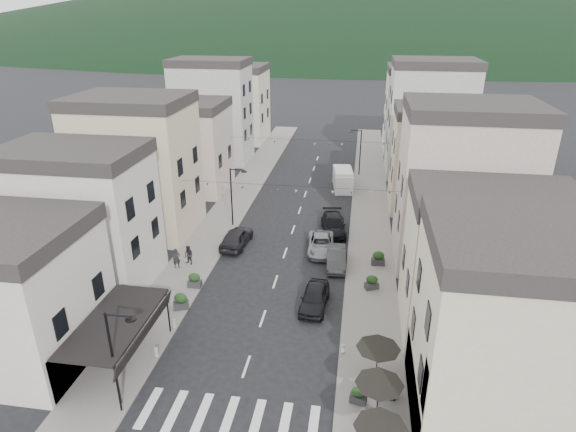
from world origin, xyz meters
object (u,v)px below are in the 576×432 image
(parked_car_d, at_px, (333,225))
(pedestrian_a, at_px, (176,258))
(parked_car_b, at_px, (336,258))
(parked_car_a, at_px, (315,298))
(delivery_van, at_px, (343,179))
(pedestrian_b, at_px, (189,255))
(parked_car_e, at_px, (237,237))
(parked_car_c, at_px, (321,244))

(parked_car_d, xyz_separation_m, pedestrian_a, (-12.40, -9.07, 0.18))
(parked_car_b, height_order, parked_car_d, parked_car_d)
(parked_car_a, distance_m, delivery_van, 25.72)
(parked_car_d, bearing_deg, pedestrian_a, -151.06)
(parked_car_a, relative_size, pedestrian_a, 2.65)
(parked_car_b, bearing_deg, delivery_van, 87.36)
(parked_car_d, relative_size, pedestrian_b, 3.26)
(parked_car_e, xyz_separation_m, delivery_van, (8.81, 16.97, 0.39))
(parked_car_b, height_order, pedestrian_a, pedestrian_a)
(parked_car_d, xyz_separation_m, delivery_van, (0.27, 12.80, 0.44))
(parked_car_c, xyz_separation_m, pedestrian_b, (-10.77, -4.30, 0.26))
(parked_car_a, xyz_separation_m, parked_car_e, (-8.03, 8.73, 0.07))
(delivery_van, bearing_deg, parked_car_e, -124.67)
(parked_car_b, bearing_deg, parked_car_d, 91.97)
(parked_car_a, relative_size, parked_car_e, 0.91)
(parked_car_d, bearing_deg, delivery_van, 81.55)
(parked_car_d, bearing_deg, pedestrian_b, -151.42)
(delivery_van, bearing_deg, parked_car_b, -96.08)
(pedestrian_a, bearing_deg, delivery_van, 30.12)
(parked_car_a, height_order, parked_car_e, parked_car_e)
(parked_car_b, distance_m, pedestrian_a, 13.31)
(parked_car_c, relative_size, pedestrian_b, 3.02)
(parked_car_a, distance_m, parked_car_c, 8.85)
(parked_car_b, height_order, parked_car_e, parked_car_e)
(parked_car_a, xyz_separation_m, parked_car_b, (1.17, 6.38, -0.04))
(parked_car_c, bearing_deg, parked_car_b, -64.18)
(parked_car_e, height_order, pedestrian_b, pedestrian_b)
(parked_car_c, height_order, pedestrian_a, pedestrian_a)
(delivery_van, bearing_deg, pedestrian_a, -127.32)
(pedestrian_a, distance_m, pedestrian_b, 1.08)
(delivery_van, distance_m, pedestrian_b, 24.26)
(parked_car_e, height_order, pedestrian_a, pedestrian_a)
(parked_car_a, bearing_deg, pedestrian_a, 165.66)
(parked_car_a, distance_m, parked_car_e, 11.87)
(parked_car_e, bearing_deg, parked_car_d, -149.48)
(parked_car_c, height_order, pedestrian_b, pedestrian_b)
(parked_car_a, height_order, delivery_van, delivery_van)
(pedestrian_b, bearing_deg, parked_car_a, 2.39)
(pedestrian_a, bearing_deg, parked_car_e, 21.96)
(parked_car_b, xyz_separation_m, delivery_van, (-0.39, 19.32, 0.51))
(parked_car_e, bearing_deg, pedestrian_a, 56.23)
(parked_car_a, xyz_separation_m, parked_car_d, (0.51, 12.91, 0.02))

